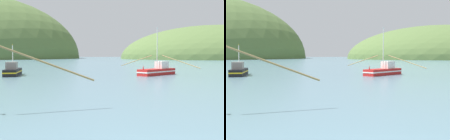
# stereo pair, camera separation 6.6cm
# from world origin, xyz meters

# --- Properties ---
(hill_far_right) EXTENTS (128.65, 102.92, 43.89)m
(hill_far_right) POSITION_xyz_m (92.47, 181.55, 0.00)
(hill_far_right) COLOR #516B38
(hill_far_right) RESTS_ON ground
(fishing_boat_black) EXTENTS (2.29, 7.88, 4.89)m
(fishing_boat_black) POSITION_xyz_m (-12.15, 40.30, 0.70)
(fishing_boat_black) COLOR black
(fishing_boat_black) RESTS_ON ground
(fishing_boat_red) EXTENTS (9.56, 11.39, 7.47)m
(fishing_boat_red) POSITION_xyz_m (10.48, 38.48, 0.70)
(fishing_boat_red) COLOR red
(fishing_boat_red) RESTS_ON ground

